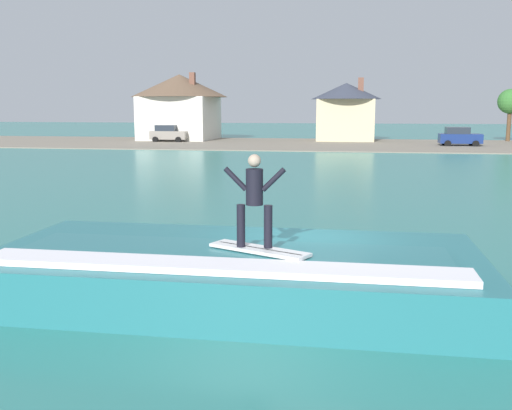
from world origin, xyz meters
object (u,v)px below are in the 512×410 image
Objects in this scene: wave_crest at (235,272)px; car_far_shore at (459,137)px; surfboard at (259,250)px; tree_tall_bare at (510,102)px; car_near_shore at (169,133)px; house_with_chimney at (180,103)px; surfer at (254,196)px; house_small_cottage at (346,108)px.

wave_crest is 2.42× the size of car_far_shore.
surfboard is 60.79m from tree_tall_bare.
car_near_shore is 5.71m from house_with_chimney.
tree_tall_bare is (36.57, 6.63, 3.36)m from car_near_shore.
surfboard is at bearing -70.36° from car_near_shore.
surfer is 56.01m from house_small_cottage.
surfer is at bearing -70.44° from car_near_shore.
house_with_chimney reaches higher than house_small_cottage.
surfer is at bearing -90.76° from house_small_cottage.
house_small_cottage is at bearing 89.24° from surfer.
house_small_cottage reaches higher than surfer.
car_near_shore is at bearing 109.24° from wave_crest.
car_far_shore is at bearing -126.68° from tree_tall_bare.
house_with_chimney is at bearing -176.91° from tree_tall_bare.
surfer reaches higher than surfboard.
tree_tall_bare is (6.58, 8.84, 3.36)m from car_far_shore.
car_near_shore reaches higher than surfboard.
car_far_shore is (29.98, -2.21, 0.00)m from car_near_shore.
car_far_shore is (11.69, 49.04, -0.16)m from surfboard.
car_far_shore is at bearing 76.47° from surfer.
house_small_cottage is 1.34× the size of tree_tall_bare.
surfer is 58.81m from house_with_chimney.
tree_tall_bare is (18.84, 57.41, 3.80)m from wave_crest.
house_small_cottage reaches higher than surfboard.
surfer is at bearing -42.15° from wave_crest.
car_near_shore is at bearing -169.72° from tree_tall_bare.
house_small_cottage is 17.74m from tree_tall_bare.
surfboard is 1.16× the size of surfer.
house_small_cottage is at bearing -174.00° from tree_tall_bare.
car_near_shore is 0.51× the size of house_small_cottage.
house_small_cottage is (19.03, 0.13, -0.59)m from house_with_chimney.
house_with_chimney is at bearing 108.13° from surfer.
tree_tall_bare is (36.66, 1.98, 0.04)m from house_with_chimney.
wave_crest is 5.45× the size of surfer.
car_far_shore is (11.79, 48.99, -1.17)m from surfer.
wave_crest is 4.69× the size of surfboard.
surfer is 54.35m from car_near_shore.
tree_tall_bare reaches higher than surfboard.
surfer is 0.16× the size of house_with_chimney.
house_with_chimney reaches higher than surfer.
wave_crest is at bearing -72.18° from house_with_chimney.
house_with_chimney is 36.72m from tree_tall_bare.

